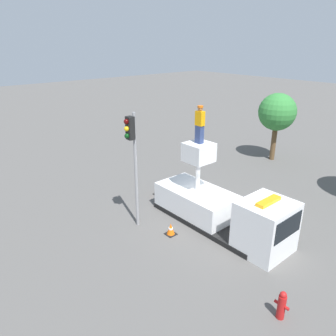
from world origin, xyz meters
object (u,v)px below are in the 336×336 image
(traffic_light_pole, at_px, (132,149))
(tree_left_bg, at_px, (277,113))
(worker, at_px, (200,125))
(traffic_cone_curbside, at_px, (171,229))
(traffic_cone_rear, at_px, (158,189))
(bucket_truck, at_px, (220,210))
(fire_hydrant, at_px, (282,305))

(traffic_light_pole, height_order, tree_left_bg, traffic_light_pole)
(worker, relative_size, traffic_light_pole, 0.32)
(worker, bearing_deg, traffic_cone_curbside, -77.63)
(worker, xyz_separation_m, traffic_cone_rear, (-3.15, 0.00, -4.37))
(bucket_truck, relative_size, fire_hydrant, 6.78)
(worker, distance_m, traffic_light_pole, 3.27)
(fire_hydrant, distance_m, traffic_cone_curbside, 5.94)
(bucket_truck, bearing_deg, traffic_light_pole, -132.80)
(bucket_truck, relative_size, traffic_cone_rear, 10.01)
(traffic_cone_curbside, bearing_deg, traffic_light_pole, -155.34)
(traffic_light_pole, height_order, traffic_cone_curbside, traffic_light_pole)
(fire_hydrant, height_order, traffic_cone_curbside, fire_hydrant)
(bucket_truck, bearing_deg, tree_left_bg, 110.10)
(traffic_cone_rear, xyz_separation_m, tree_left_bg, (0.91, 10.21, 3.18))
(fire_hydrant, xyz_separation_m, traffic_cone_rear, (-9.53, 2.68, -0.17))
(fire_hydrant, bearing_deg, tree_left_bg, 123.78)
(traffic_cone_curbside, distance_m, tree_left_bg, 13.07)
(bucket_truck, xyz_separation_m, tree_left_bg, (-3.74, 10.21, 2.59))
(traffic_cone_rear, bearing_deg, traffic_cone_curbside, -30.81)
(worker, xyz_separation_m, fire_hydrant, (6.39, -2.68, -4.20))
(bucket_truck, relative_size, traffic_cone_curbside, 12.50)
(bucket_truck, xyz_separation_m, worker, (-1.50, 0.00, 3.77))
(tree_left_bg, bearing_deg, bucket_truck, -69.90)
(traffic_light_pole, height_order, fire_hydrant, traffic_light_pole)
(traffic_light_pole, relative_size, traffic_cone_curbside, 9.77)
(traffic_light_pole, bearing_deg, traffic_cone_rear, 123.53)
(bucket_truck, height_order, fire_hydrant, bucket_truck)
(bucket_truck, height_order, traffic_light_pole, traffic_light_pole)
(bucket_truck, xyz_separation_m, traffic_cone_curbside, (-1.03, -2.15, -0.66))
(traffic_cone_rear, bearing_deg, bucket_truck, -0.05)
(traffic_light_pole, bearing_deg, worker, 67.58)
(worker, xyz_separation_m, traffic_cone_curbside, (0.47, -2.15, -4.44))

